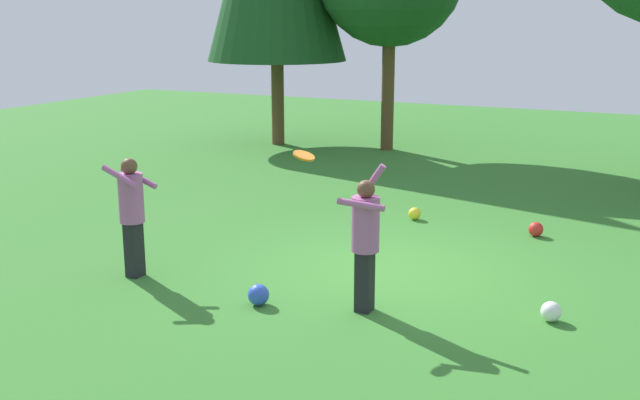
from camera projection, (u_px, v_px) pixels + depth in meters
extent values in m
plane|color=#387A2D|center=(388.00, 270.00, 10.83)|extent=(40.00, 40.00, 0.00)
cube|color=black|center=(365.00, 281.00, 9.25)|extent=(0.19, 0.22, 0.77)
cylinder|color=#A85693|center=(365.00, 224.00, 9.08)|extent=(0.34, 0.34, 0.67)
sphere|color=brown|center=(366.00, 189.00, 8.98)|extent=(0.22, 0.22, 0.22)
cylinder|color=#A85693|center=(361.00, 205.00, 8.83)|extent=(0.58, 0.14, 0.12)
cylinder|color=#A85693|center=(371.00, 184.00, 9.16)|extent=(0.38, 0.12, 0.52)
cube|color=black|center=(134.00, 249.00, 10.48)|extent=(0.19, 0.22, 0.78)
cylinder|color=#A85693|center=(131.00, 198.00, 10.30)|extent=(0.34, 0.34, 0.68)
sphere|color=brown|center=(129.00, 166.00, 10.20)|extent=(0.22, 0.22, 0.22)
cylinder|color=#A85693|center=(139.00, 178.00, 10.43)|extent=(0.57, 0.11, 0.28)
cylinder|color=#A85693|center=(120.00, 177.00, 10.05)|extent=(0.57, 0.11, 0.30)
cylinder|color=orange|center=(304.00, 156.00, 9.15)|extent=(0.30, 0.31, 0.11)
sphere|color=blue|center=(258.00, 295.00, 9.49)|extent=(0.27, 0.27, 0.27)
sphere|color=white|center=(551.00, 312.00, 8.99)|extent=(0.24, 0.24, 0.24)
sphere|color=yellow|center=(415.00, 214.00, 13.44)|extent=(0.22, 0.22, 0.22)
sphere|color=red|center=(536.00, 229.00, 12.43)|extent=(0.24, 0.24, 0.24)
cylinder|color=brown|center=(388.00, 85.00, 20.02)|extent=(0.34, 0.34, 3.47)
cylinder|color=brown|center=(277.00, 68.00, 20.80)|extent=(0.35, 0.35, 4.20)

